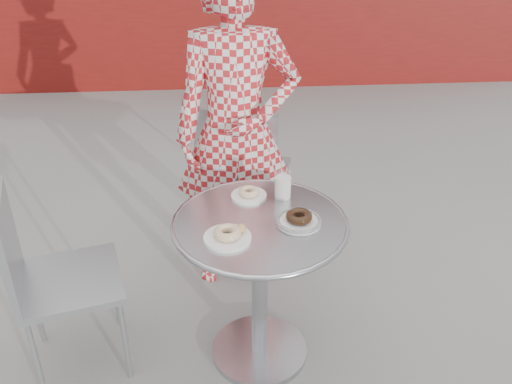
{
  "coord_description": "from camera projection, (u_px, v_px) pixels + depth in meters",
  "views": [
    {
      "loc": [
        -0.11,
        -1.91,
        1.98
      ],
      "look_at": [
        0.04,
        0.11,
        0.8
      ],
      "focal_mm": 40.0,
      "sensor_mm": 36.0,
      "label": 1
    }
  ],
  "objects": [
    {
      "name": "ground",
      "position": [
        250.0,
        352.0,
        2.65
      ],
      "size": [
        60.0,
        60.0,
        0.0
      ],
      "primitive_type": "plane",
      "color": "gray",
      "rests_on": "ground"
    },
    {
      "name": "bistro_table",
      "position": [
        260.0,
        257.0,
        2.37
      ],
      "size": [
        0.72,
        0.72,
        0.73
      ],
      "rotation": [
        0.0,
        0.0,
        0.24
      ],
      "color": "silver",
      "rests_on": "ground"
    },
    {
      "name": "chair_far",
      "position": [
        246.0,
        202.0,
        3.28
      ],
      "size": [
        0.55,
        0.55,
        0.91
      ],
      "rotation": [
        0.0,
        0.0,
        2.83
      ],
      "color": "#A8ABB0",
      "rests_on": "ground"
    },
    {
      "name": "chair_left",
      "position": [
        74.0,
        314.0,
        2.48
      ],
      "size": [
        0.51,
        0.51,
        0.88
      ],
      "rotation": [
        0.0,
        0.0,
        1.83
      ],
      "color": "#A8ABB0",
      "rests_on": "ground"
    },
    {
      "name": "seated_person",
      "position": [
        237.0,
        133.0,
        2.77
      ],
      "size": [
        0.62,
        0.41,
        1.67
      ],
      "primitive_type": "imported",
      "rotation": [
        0.0,
        0.0,
        0.02
      ],
      "color": "red",
      "rests_on": "ground"
    },
    {
      "name": "plate_far",
      "position": [
        249.0,
        194.0,
        2.45
      ],
      "size": [
        0.15,
        0.15,
        0.04
      ],
      "rotation": [
        0.0,
        0.0,
        0.3
      ],
      "color": "white",
      "rests_on": "bistro_table"
    },
    {
      "name": "plate_near",
      "position": [
        228.0,
        235.0,
        2.17
      ],
      "size": [
        0.18,
        0.18,
        0.05
      ],
      "rotation": [
        0.0,
        0.0,
        0.08
      ],
      "color": "white",
      "rests_on": "bistro_table"
    },
    {
      "name": "plate_checker",
      "position": [
        299.0,
        220.0,
        2.27
      ],
      "size": [
        0.18,
        0.18,
        0.05
      ],
      "rotation": [
        0.0,
        0.0,
        -0.36
      ],
      "color": "white",
      "rests_on": "bistro_table"
    },
    {
      "name": "milk_cup",
      "position": [
        283.0,
        186.0,
        2.43
      ],
      "size": [
        0.07,
        0.07,
        0.12
      ],
      "rotation": [
        0.0,
        0.0,
        0.21
      ],
      "color": "white",
      "rests_on": "bistro_table"
    }
  ]
}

